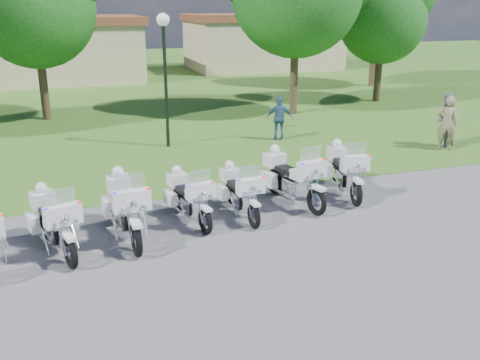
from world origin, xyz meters
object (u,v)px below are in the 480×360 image
object	(u,v)px
motorcycle_4	(239,191)
bystander_a	(447,123)
motorcycle_1	(54,221)
lamp_post	(164,49)
motorcycle_3	(189,196)
bystander_b	(445,120)
motorcycle_5	(292,177)
bystander_c	(279,118)
motorcycle_6	(344,169)
motorcycle_2	(126,206)

from	to	relation	value
motorcycle_4	bystander_a	xyz separation A→B (m)	(8.79, 3.49, 0.34)
motorcycle_4	bystander_a	size ratio (longest dim) A/B	1.15
motorcycle_1	bystander_a	world-z (taller)	bystander_a
motorcycle_1	lamp_post	distance (m)	9.02
motorcycle_1	motorcycle_3	world-z (taller)	motorcycle_1
bystander_a	bystander_b	distance (m)	0.45
motorcycle_3	bystander_b	size ratio (longest dim) A/B	1.11
motorcycle_5	lamp_post	bearing A→B (deg)	-86.42
bystander_b	motorcycle_3	bearing A→B (deg)	1.66
bystander_a	bystander_c	distance (m)	5.91
motorcycle_6	bystander_a	distance (m)	6.32
motorcycle_4	bystander_c	distance (m)	7.62
motorcycle_2	bystander_a	size ratio (longest dim) A/B	1.35
bystander_b	motorcycle_4	bearing A→B (deg)	4.43
motorcycle_6	bystander_c	xyz separation A→B (m)	(0.59, 6.02, 0.15)
motorcycle_3	motorcycle_4	distance (m)	1.25
motorcycle_1	bystander_b	xyz separation A→B (m)	(13.29, 4.54, 0.30)
motorcycle_2	motorcycle_3	distance (m)	1.59
motorcycle_1	lamp_post	world-z (taller)	lamp_post
motorcycle_5	motorcycle_6	distance (m)	1.66
motorcycle_5	bystander_c	size ratio (longest dim) A/B	1.49
bystander_c	motorcycle_1	bearing A→B (deg)	61.39
motorcycle_5	lamp_post	size ratio (longest dim) A/B	0.53
bystander_c	bystander_b	bearing A→B (deg)	171.74
motorcycle_4	bystander_a	distance (m)	9.47
bystander_c	lamp_post	bearing A→B (deg)	14.10
motorcycle_6	bystander_b	bearing A→B (deg)	-140.08
motorcycle_2	bystander_c	size ratio (longest dim) A/B	1.54
motorcycle_2	bystander_a	bearing A→B (deg)	-164.81
motorcycle_1	bystander_c	bearing A→B (deg)	-153.90
motorcycle_4	motorcycle_1	bearing A→B (deg)	5.61
motorcycle_5	motorcycle_2	bearing A→B (deg)	-2.08
motorcycle_2	lamp_post	world-z (taller)	lamp_post
motorcycle_3	bystander_b	xyz separation A→B (m)	(10.27, 3.84, 0.35)
bystander_c	bystander_a	bearing A→B (deg)	167.37
bystander_c	motorcycle_2	bearing A→B (deg)	66.32
motorcycle_5	bystander_a	xyz separation A→B (m)	(7.26, 3.11, 0.24)
motorcycle_2	lamp_post	distance (m)	8.25
motorcycle_3	bystander_c	bearing A→B (deg)	-138.27
motorcycle_2	motorcycle_4	distance (m)	2.80
motorcycle_6	bystander_b	size ratio (longest dim) A/B	1.25
motorcycle_6	bystander_a	bearing A→B (deg)	-142.16
motorcycle_1	motorcycle_6	distance (m)	7.56
motorcycle_2	motorcycle_1	bearing A→B (deg)	5.82
motorcycle_5	motorcycle_4	bearing A→B (deg)	1.34
motorcycle_4	motorcycle_2	bearing A→B (deg)	5.36
bystander_a	bystander_c	xyz separation A→B (m)	(-5.02, 3.12, -0.12)
motorcycle_2	bystander_c	bearing A→B (deg)	-136.43
motorcycle_3	bystander_c	size ratio (longest dim) A/B	1.29
motorcycle_5	motorcycle_6	xyz separation A→B (m)	(1.65, 0.21, -0.02)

